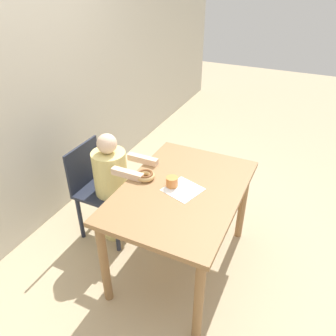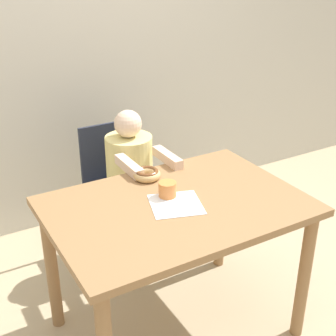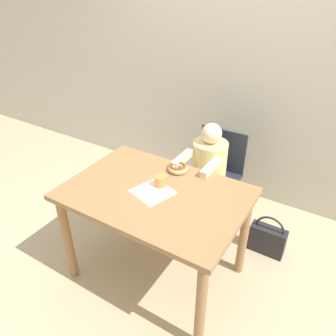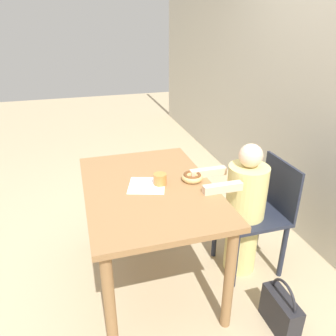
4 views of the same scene
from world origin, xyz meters
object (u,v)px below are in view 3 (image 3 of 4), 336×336
at_px(handbag, 267,239).
at_px(cup, 161,181).
at_px(child_figure, 208,181).
at_px(chair, 214,178).
at_px(donut, 178,168).

xyz_separation_m(handbag, cup, (-0.63, -0.55, 0.64)).
distance_m(child_figure, cup, 0.64).
height_order(child_figure, handbag, child_figure).
xyz_separation_m(chair, donut, (-0.08, -0.47, 0.32)).
bearing_deg(donut, cup, -91.22).
bearing_deg(cup, child_figure, 81.84).
distance_m(handbag, cup, 1.05).
bearing_deg(child_figure, chair, 90.00).
xyz_separation_m(chair, cup, (-0.08, -0.69, 0.33)).
height_order(chair, cup, chair).
bearing_deg(donut, child_figure, 77.82).
distance_m(donut, cup, 0.21).
bearing_deg(donut, handbag, 28.75).
height_order(donut, cup, cup).
xyz_separation_m(donut, handbag, (0.62, 0.34, -0.63)).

